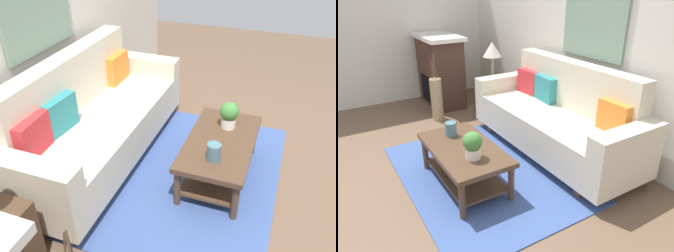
{
  "view_description": "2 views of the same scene",
  "coord_description": "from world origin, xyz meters",
  "views": [
    {
      "loc": [
        -2.62,
        -0.23,
        2.28
      ],
      "look_at": [
        -0.07,
        0.7,
        0.57
      ],
      "focal_mm": 38.31,
      "sensor_mm": 36.0,
      "label": 1
    },
    {
      "loc": [
        2.64,
        -0.84,
        1.89
      ],
      "look_at": [
        -0.09,
        0.84,
        0.45
      ],
      "focal_mm": 33.65,
      "sensor_mm": 36.0,
      "label": 2
    }
  ],
  "objects": [
    {
      "name": "floor_vase_branch_a",
      "position": [
        -1.69,
        0.61,
        0.82
      ],
      "size": [
        0.03,
        0.02,
        0.36
      ],
      "primitive_type": "cylinder",
      "rotation": [
        -0.02,
        -0.06,
        0.0
      ],
      "color": "brown",
      "rests_on": "floor_vase"
    },
    {
      "name": "coffee_table",
      "position": [
        0.08,
        0.24,
        0.31
      ],
      "size": [
        1.1,
        0.6,
        0.43
      ],
      "color": "#513826",
      "rests_on": "ground_plane"
    },
    {
      "name": "framed_painting",
      "position": [
        -0.01,
        1.95,
        1.53
      ],
      "size": [
        0.93,
        0.03,
        0.85
      ],
      "primitive_type": "cube",
      "color": "gray"
    },
    {
      "name": "throw_pillow_orange",
      "position": [
        0.73,
        1.61,
        0.68
      ],
      "size": [
        0.36,
        0.12,
        0.32
      ],
      "primitive_type": "cube",
      "rotation": [
        0.0,
        0.0,
        -0.01
      ],
      "color": "orange",
      "rests_on": "couch"
    },
    {
      "name": "throw_pillow_teal",
      "position": [
        -0.38,
        1.61,
        0.68
      ],
      "size": [
        0.37,
        0.15,
        0.32
      ],
      "primitive_type": "cube",
      "rotation": [
        0.0,
        0.0,
        -0.09
      ],
      "color": "teal",
      "rests_on": "couch"
    },
    {
      "name": "couch",
      "position": [
        -0.01,
        1.48,
        0.43
      ],
      "size": [
        2.35,
        0.84,
        1.08
      ],
      "color": "beige",
      "rests_on": "ground_plane"
    },
    {
      "name": "wall_back",
      "position": [
        0.0,
        2.02,
        1.35
      ],
      "size": [
        5.78,
        0.1,
        2.7
      ],
      "primitive_type": "cube",
      "color": "silver",
      "rests_on": "ground_plane"
    },
    {
      "name": "throw_pillow_crimson",
      "position": [
        -0.75,
        1.61,
        0.68
      ],
      "size": [
        0.37,
        0.14,
        0.32
      ],
      "primitive_type": "cube",
      "rotation": [
        0.0,
        0.0,
        0.07
      ],
      "color": "red",
      "rests_on": "couch"
    },
    {
      "name": "ground_plane",
      "position": [
        0.0,
        0.0,
        0.0
      ],
      "size": [
        9.78,
        9.78,
        0.0
      ],
      "primitive_type": "plane",
      "color": "brown"
    },
    {
      "name": "potted_plant_tabletop",
      "position": [
        0.33,
        0.23,
        0.57
      ],
      "size": [
        0.18,
        0.18,
        0.26
      ],
      "color": "white",
      "rests_on": "coffee_table"
    },
    {
      "name": "area_rug",
      "position": [
        0.0,
        0.5,
        0.01
      ],
      "size": [
        2.27,
        1.65,
        0.01
      ],
      "primitive_type": "cube",
      "color": "#3D5693",
      "rests_on": "ground_plane"
    },
    {
      "name": "tabletop_vase",
      "position": [
        -0.22,
        0.24,
        0.5
      ],
      "size": [
        0.12,
        0.12,
        0.15
      ],
      "primitive_type": "cylinder",
      "color": "slate",
      "rests_on": "coffee_table"
    }
  ]
}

